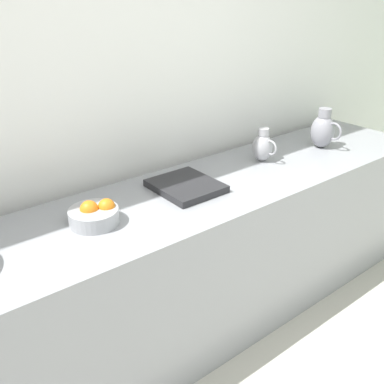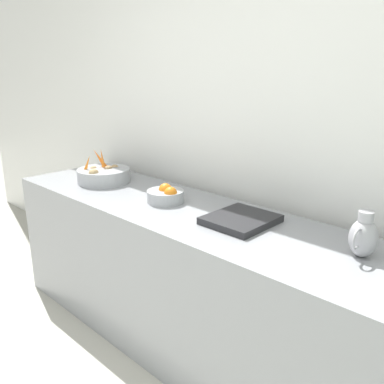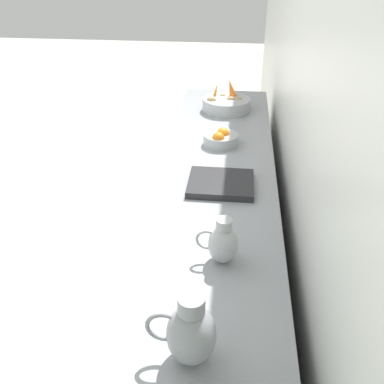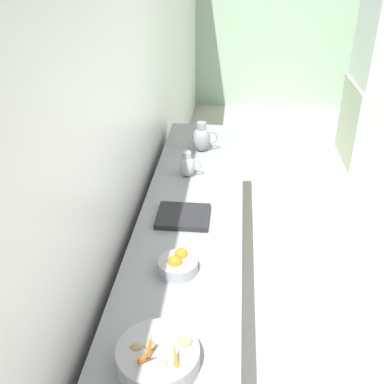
% 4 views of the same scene
% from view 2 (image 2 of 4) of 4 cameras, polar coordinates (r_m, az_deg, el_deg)
% --- Properties ---
extents(prep_counter, '(0.68, 3.37, 0.87)m').
position_cam_2_polar(prep_counter, '(2.27, 5.74, -14.94)').
color(prep_counter, gray).
rests_on(prep_counter, ground_plane).
extents(vegetable_colander, '(0.36, 0.36, 0.23)m').
position_cam_2_polar(vegetable_colander, '(2.91, -12.25, 2.35)').
color(vegetable_colander, '#9EA0A5').
rests_on(vegetable_colander, prep_counter).
extents(orange_bowl, '(0.22, 0.22, 0.11)m').
position_cam_2_polar(orange_bowl, '(2.41, -3.66, -0.44)').
color(orange_bowl, '#9EA0A5').
rests_on(orange_bowl, prep_counter).
extents(metal_pitcher_short, '(0.17, 0.12, 0.20)m').
position_cam_2_polar(metal_pitcher_short, '(1.84, 22.81, -5.76)').
color(metal_pitcher_short, '#A3A3A8').
rests_on(metal_pitcher_short, prep_counter).
extents(counter_sink_basin, '(0.34, 0.30, 0.04)m').
position_cam_2_polar(counter_sink_basin, '(2.10, 6.82, -3.85)').
color(counter_sink_basin, '#232326').
rests_on(counter_sink_basin, prep_counter).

